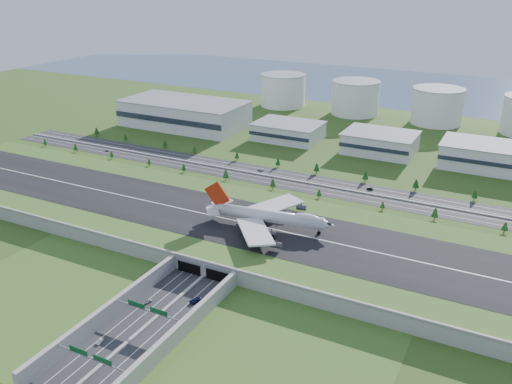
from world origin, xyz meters
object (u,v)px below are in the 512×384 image
at_px(car_4, 107,150).
at_px(car_7, 261,169).
at_px(car_2, 195,300).
at_px(boeing_747, 269,216).
at_px(car_1, 100,341).
at_px(fuel_tank_a, 283,90).
at_px(car_0, 148,301).
at_px(car_5, 370,189).

relative_size(car_4, car_7, 0.72).
bearing_deg(car_4, car_2, -108.33).
xyz_separation_m(boeing_747, car_1, (-21.68, -116.69, -14.00)).
relative_size(boeing_747, car_4, 19.71).
bearing_deg(car_1, boeing_747, 69.42).
height_order(car_1, car_2, car_2).
relative_size(fuel_tank_a, car_0, 12.44).
xyz_separation_m(fuel_tank_a, car_1, (109.68, -424.60, -16.72)).
bearing_deg(car_1, car_0, 80.42).
bearing_deg(car_1, car_5, 66.40).
xyz_separation_m(car_2, car_5, (33.41, 173.94, -0.08)).
bearing_deg(car_4, car_1, -118.25).
bearing_deg(car_1, car_7, 88.90).
xyz_separation_m(boeing_747, car_2, (-2.66, -73.11, -13.82)).
distance_m(car_2, car_4, 248.88).
relative_size(fuel_tank_a, car_4, 12.69).
bearing_deg(boeing_747, car_0, -112.48).
bearing_deg(car_2, car_4, -25.14).
xyz_separation_m(car_2, car_7, (-53.45, 174.98, -0.06)).
distance_m(car_4, car_7, 140.13).
height_order(car_1, car_5, car_5).
distance_m(car_1, car_2, 47.56).
distance_m(car_4, car_5, 226.51).
bearing_deg(car_2, boeing_747, -77.89).
relative_size(boeing_747, car_1, 19.28).
bearing_deg(boeing_747, car_2, -99.87).
bearing_deg(car_5, car_0, -14.86).
bearing_deg(car_7, car_0, 17.22).
relative_size(boeing_747, car_0, 19.31).
distance_m(boeing_747, car_0, 87.70).
distance_m(car_0, car_4, 241.56).
height_order(car_0, car_4, car_0).
bearing_deg(car_4, car_5, -64.90).
distance_m(car_0, car_2, 22.03).
relative_size(car_2, car_4, 1.56).
height_order(boeing_747, car_5, boeing_747).
xyz_separation_m(car_0, car_4, (-173.21, 168.37, -0.01)).
xyz_separation_m(car_1, car_7, (-34.42, 218.56, 0.13)).
relative_size(car_4, car_5, 0.84).
bearing_deg(car_7, fuel_tank_a, -153.14).
distance_m(boeing_747, car_4, 213.18).
bearing_deg(fuel_tank_a, car_5, -51.94).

